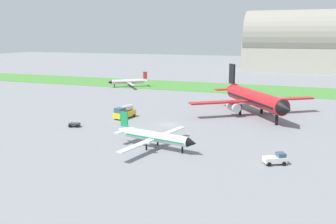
{
  "coord_description": "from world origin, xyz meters",
  "views": [
    {
      "loc": [
        30.55,
        -80.54,
        20.93
      ],
      "look_at": [
        -0.21,
        0.26,
        3.0
      ],
      "focal_mm": 39.88,
      "sensor_mm": 36.0,
      "label": 1
    }
  ],
  "objects": [
    {
      "name": "airplane_foreground_turboprop",
      "position": [
        4.22,
        -18.45,
        2.28
      ],
      "size": [
        17.73,
        20.6,
        6.23
      ],
      "rotation": [
        0.0,
        0.0,
        6.08
      ],
      "color": "silver",
      "rests_on": "ground_plane"
    },
    {
      "name": "hangar_distant",
      "position": [
        22.61,
        150.53,
        15.91
      ],
      "size": [
        59.53,
        30.51,
        35.0
      ],
      "color": "#B2AD9E",
      "rests_on": "ground_plane"
    },
    {
      "name": "grass_taxiway_strip",
      "position": [
        0.0,
        66.2,
        0.04
      ],
      "size": [
        360.0,
        28.0,
        0.08
      ],
      "primitive_type": "cube",
      "color": "#478438",
      "rests_on": "ground_plane"
    },
    {
      "name": "airplane_taxiing_turboprop",
      "position": [
        -38.49,
        55.49,
        2.21
      ],
      "size": [
        14.96,
        16.89,
        6.03
      ],
      "rotation": [
        0.0,
        0.0,
        3.78
      ],
      "color": "silver",
      "rests_on": "ground_plane"
    },
    {
      "name": "baggage_cart_near_gate",
      "position": [
        -19.6,
        -9.81,
        0.57
      ],
      "size": [
        2.8,
        2.38,
        0.9
      ],
      "rotation": [
        0.0,
        0.0,
        0.31
      ],
      "color": "#2D333D",
      "rests_on": "ground_plane"
    },
    {
      "name": "fuel_truck_midfield",
      "position": [
        -13.06,
        2.65,
        1.58
      ],
      "size": [
        3.8,
        6.87,
        3.29
      ],
      "rotation": [
        0.0,
        0.0,
        4.49
      ],
      "color": "yellow",
      "rests_on": "ground_plane"
    },
    {
      "name": "airplane_midfield_jet",
      "position": [
        17.16,
        18.23,
        4.51
      ],
      "size": [
        30.17,
        30.44,
        12.51
      ],
      "rotation": [
        0.0,
        0.0,
        5.34
      ],
      "color": "red",
      "rests_on": "ground_plane"
    },
    {
      "name": "ground_plane",
      "position": [
        0.0,
        0.0,
        0.0
      ],
      "size": [
        600.0,
        600.0,
        0.0
      ],
      "primitive_type": "plane",
      "color": "gray"
    },
    {
      "name": "pushback_tug_by_runway",
      "position": [
        26.34,
        -19.59,
        0.91
      ],
      "size": [
        4.02,
        3.31,
        1.95
      ],
      "rotation": [
        0.0,
        0.0,
        0.48
      ],
      "color": "white",
      "rests_on": "ground_plane"
    }
  ]
}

